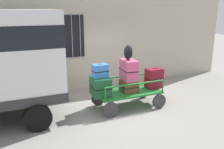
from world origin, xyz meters
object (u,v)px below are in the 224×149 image
suitcase_center_bottom (154,78)px  suitcase_left_middle (100,71)px  backpack (128,52)px  suitcase_midleft_middle (129,70)px  suitcase_midleft_bottom (129,86)px  luggage_cart (128,95)px  suitcase_left_bottom (100,86)px

suitcase_center_bottom → suitcase_left_middle: bearing=178.9°
backpack → suitcase_midleft_middle: bearing=-34.8°
suitcase_left_middle → suitcase_midleft_bottom: size_ratio=0.91×
luggage_cart → suitcase_center_bottom: size_ratio=3.24×
suitcase_left_bottom → suitcase_left_middle: 0.47m
suitcase_midleft_middle → backpack: bearing=145.2°
suitcase_midleft_bottom → suitcase_left_middle: bearing=176.3°
suitcase_left_middle → suitcase_midleft_middle: (0.91, -0.02, -0.06)m
luggage_cart → suitcase_left_middle: suitcase_left_middle is taller
suitcase_left_bottom → suitcase_left_middle: bearing=-90.0°
suitcase_left_bottom → suitcase_midleft_middle: 1.00m
luggage_cart → suitcase_midleft_middle: bearing=90.0°
suitcase_left_bottom → suitcase_midleft_bottom: 0.91m
suitcase_center_bottom → backpack: bearing=178.4°
suitcase_left_bottom → suitcase_midleft_bottom: suitcase_left_bottom is taller
luggage_cart → suitcase_midleft_middle: (0.00, 0.01, 0.79)m
suitcase_midleft_middle → suitcase_left_middle: bearing=178.9°
luggage_cart → suitcase_center_bottom: suitcase_center_bottom is taller
luggage_cart → suitcase_left_bottom: bearing=178.0°
luggage_cart → suitcase_left_bottom: (-0.91, 0.03, 0.38)m
backpack → suitcase_midleft_bottom: bearing=-73.1°
luggage_cart → suitcase_center_bottom: bearing=-0.3°
suitcase_left_bottom → backpack: size_ratio=1.60×
suitcase_midleft_bottom → suitcase_center_bottom: suitcase_center_bottom is taller
suitcase_midleft_middle → backpack: 0.53m
suitcase_left_middle → luggage_cart: bearing=-1.9°
suitcase_left_bottom → suitcase_left_middle: (0.00, -0.00, 0.47)m
suitcase_left_middle → backpack: bearing=-0.5°
suitcase_midleft_middle → backpack: (-0.02, 0.01, 0.53)m
suitcase_left_middle → suitcase_midleft_bottom: 1.07m
suitcase_midleft_bottom → backpack: (-0.02, 0.05, 1.03)m
luggage_cart → suitcase_midleft_bottom: suitcase_midleft_bottom is taller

